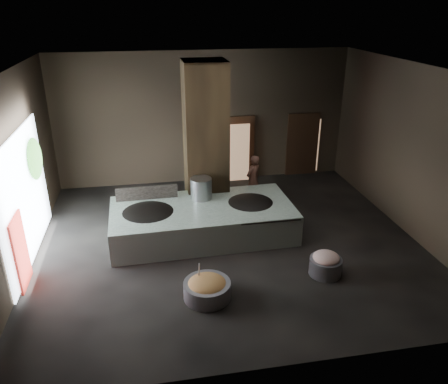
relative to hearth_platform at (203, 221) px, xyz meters
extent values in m
cube|color=black|center=(0.62, -0.49, -0.48)|extent=(10.00, 9.00, 0.10)
cube|color=black|center=(0.62, -0.49, 4.12)|extent=(10.00, 9.00, 0.10)
cube|color=black|center=(0.62, 4.06, 1.82)|extent=(10.00, 0.10, 4.50)
cube|color=black|center=(0.62, -5.04, 1.82)|extent=(10.00, 0.10, 4.50)
cube|color=black|center=(-4.43, -0.49, 1.82)|extent=(0.10, 9.00, 4.50)
cube|color=black|center=(5.67, -0.49, 1.82)|extent=(0.10, 9.00, 4.50)
cube|color=black|center=(0.32, 1.41, 1.82)|extent=(1.20, 1.20, 4.50)
cube|color=silver|center=(0.00, 0.00, 0.00)|extent=(4.95, 2.47, 0.85)
cube|color=black|center=(0.00, 0.00, 0.39)|extent=(4.79, 2.30, 0.03)
ellipsoid|color=black|center=(-1.45, -0.05, 0.32)|extent=(1.54, 1.54, 0.43)
cylinder|color=black|center=(-1.45, -0.05, 0.39)|extent=(1.57, 1.57, 0.05)
ellipsoid|color=black|center=(1.35, 0.05, 0.32)|extent=(1.44, 1.44, 0.40)
cylinder|color=black|center=(1.35, 0.05, 0.39)|extent=(1.47, 1.47, 0.05)
cylinder|color=gray|center=(0.05, 0.55, 0.70)|extent=(0.60, 0.60, 0.64)
cube|color=black|center=(-1.45, 0.75, 0.60)|extent=(1.70, 0.11, 0.43)
imported|color=brown|center=(1.85, 1.78, 0.37)|extent=(0.69, 0.65, 1.59)
cylinder|color=slate|center=(-0.28, -2.80, -0.24)|extent=(1.33, 1.33, 0.38)
ellipsoid|color=#9F9E4D|center=(-0.28, -2.80, -0.08)|extent=(0.85, 0.85, 0.26)
cylinder|color=gray|center=(-0.43, -2.65, 0.12)|extent=(0.06, 0.41, 0.73)
cylinder|color=slate|center=(2.59, -2.41, -0.22)|extent=(0.94, 0.94, 0.42)
ellipsoid|color=tan|center=(2.59, -2.41, 0.02)|extent=(0.63, 0.63, 0.24)
cube|color=black|center=(1.82, 3.96, 0.67)|extent=(1.18, 0.08, 2.38)
cube|color=#8C6647|center=(1.73, 3.70, 0.62)|extent=(0.87, 0.04, 2.06)
cube|color=black|center=(4.22, 3.96, 0.67)|extent=(1.18, 0.08, 2.38)
cube|color=#8C6647|center=(4.47, 4.02, 0.62)|extent=(0.84, 0.04, 1.98)
cube|color=white|center=(-4.33, -0.29, 1.17)|extent=(0.04, 4.20, 3.10)
cube|color=maroon|center=(-4.26, -1.59, 0.42)|extent=(0.05, 0.90, 1.70)
ellipsoid|color=#194714|center=(-4.23, 0.81, 1.77)|extent=(0.28, 1.10, 1.10)
camera|label=1|loc=(-1.31, -10.55, 5.51)|focal=35.00mm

